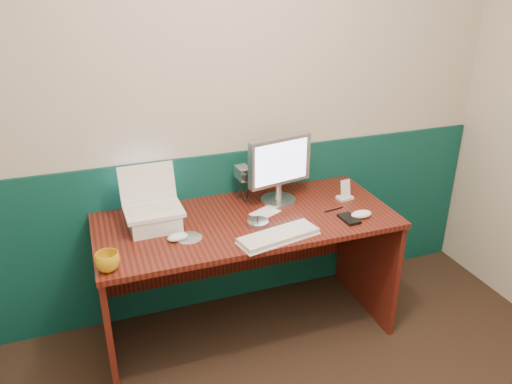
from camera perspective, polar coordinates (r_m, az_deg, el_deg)
name	(u,v)px	position (r m, az deg, el deg)	size (l,w,h in m)	color
back_wall	(215,111)	(2.82, -4.74, 9.17)	(3.50, 0.04, 2.50)	beige
wainscot	(219,231)	(3.09, -4.20, -4.43)	(3.48, 0.02, 1.00)	#07342D
desk	(247,277)	(2.87, -1.02, -9.68)	(1.60, 0.70, 0.75)	#3A100A
laptop_riser	(154,220)	(2.62, -11.53, -3.18)	(0.25, 0.21, 0.09)	silver
laptop	(152,191)	(2.55, -11.83, 0.09)	(0.29, 0.22, 0.24)	white
monitor	(279,171)	(2.80, 2.62, 2.45)	(0.38, 0.11, 0.38)	#B2B2B7
keyboard	(279,236)	(2.49, 2.59, -5.10)	(0.41, 0.14, 0.02)	silver
mouse_right	(361,214)	(2.74, 11.95, -2.49)	(0.12, 0.07, 0.04)	white
mouse_left	(178,237)	(2.50, -8.95, -5.09)	(0.11, 0.06, 0.04)	white
mug	(108,262)	(2.32, -16.60, -7.64)	(0.11, 0.11, 0.09)	gold
camcorder	(243,184)	(2.86, -1.46, 0.87)	(0.09, 0.12, 0.19)	#BCBCC1
cd_spindle	(258,223)	(2.61, 0.19, -3.53)	(0.12, 0.12, 0.02)	#B1BAC2
cd_loose_a	(189,238)	(2.52, -7.68, -5.21)	(0.13, 0.13, 0.00)	silver
pen	(334,209)	(2.80, 8.88, -1.98)	(0.01, 0.01, 0.12)	black
papers	(265,213)	(2.74, 1.02, -2.39)	(0.15, 0.10, 0.00)	white
dock	(345,198)	(2.95, 10.10, -0.63)	(0.09, 0.06, 0.02)	white
music_player	(345,188)	(2.92, 10.19, 0.41)	(0.06, 0.01, 0.10)	white
pda	(349,219)	(2.71, 10.59, -3.04)	(0.07, 0.13, 0.01)	black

